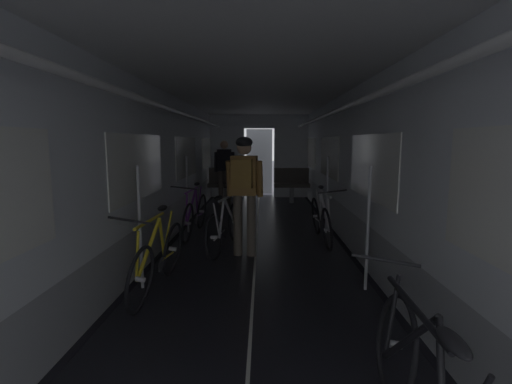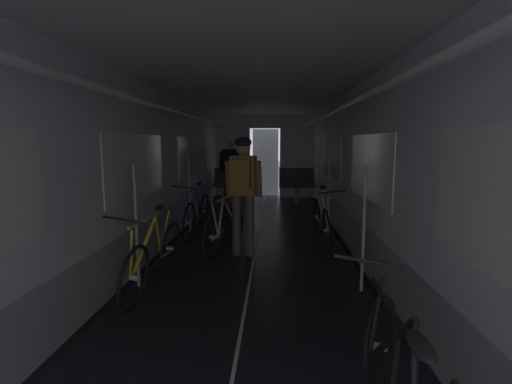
{
  "view_description": "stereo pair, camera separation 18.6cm",
  "coord_description": "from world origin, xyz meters",
  "views": [
    {
      "loc": [
        0.1,
        -1.86,
        1.66
      ],
      "look_at": [
        0.0,
        3.8,
        0.88
      ],
      "focal_mm": 25.58,
      "sensor_mm": 36.0,
      "label": 1
    },
    {
      "loc": [
        0.29,
        -1.85,
        1.66
      ],
      "look_at": [
        0.0,
        3.8,
        0.88
      ],
      "focal_mm": 25.58,
      "sensor_mm": 36.0,
      "label": 2
    }
  ],
  "objects": [
    {
      "name": "train_car_shell",
      "position": [
        -0.0,
        3.6,
        1.7
      ],
      "size": [
        3.14,
        12.34,
        2.57
      ],
      "color": "black",
      "rests_on": "ground"
    },
    {
      "name": "bicycle_silver_in_aisle",
      "position": [
        -0.46,
        3.57,
        0.38
      ],
      "size": [
        0.58,
        1.66,
        0.94
      ],
      "color": "black",
      "rests_on": "ground"
    },
    {
      "name": "bench_seat_far_left",
      "position": [
        -0.9,
        8.07,
        0.57
      ],
      "size": [
        0.98,
        0.51,
        0.95
      ],
      "color": "gray",
      "rests_on": "ground"
    },
    {
      "name": "person_cyclist_aisle",
      "position": [
        -0.16,
        3.31,
        1.07
      ],
      "size": [
        0.55,
        0.42,
        1.73
      ],
      "color": "brown",
      "rests_on": "ground"
    },
    {
      "name": "bicycle_purple",
      "position": [
        -1.1,
        4.48,
        0.38
      ],
      "size": [
        0.44,
        1.69,
        0.95
      ],
      "color": "black",
      "rests_on": "ground"
    },
    {
      "name": "bicycle_white",
      "position": [
        1.08,
        4.09,
        0.38
      ],
      "size": [
        0.44,
        1.69,
        0.95
      ],
      "color": "black",
      "rests_on": "ground"
    },
    {
      "name": "bicycle_yellow",
      "position": [
        -1.06,
        2.03,
        0.38
      ],
      "size": [
        0.44,
        1.69,
        0.95
      ],
      "color": "black",
      "rests_on": "ground"
    },
    {
      "name": "person_standing_near_bench",
      "position": [
        -0.9,
        7.7,
        0.98
      ],
      "size": [
        0.53,
        0.23,
        1.69
      ],
      "color": "brown",
      "rests_on": "ground"
    },
    {
      "name": "bench_seat_far_right",
      "position": [
        0.9,
        8.07,
        0.57
      ],
      "size": [
        0.98,
        0.51,
        0.95
      ],
      "color": "gray",
      "rests_on": "ground"
    }
  ]
}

